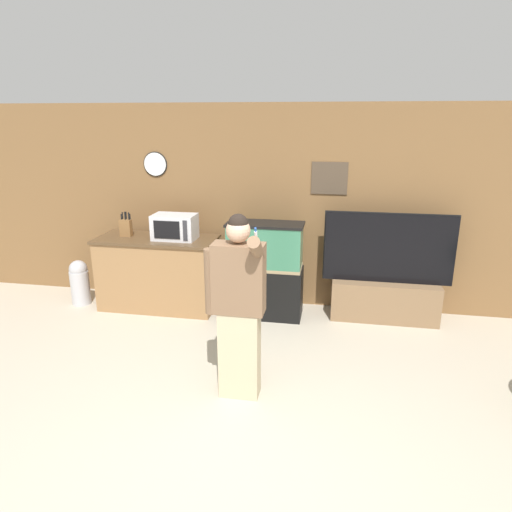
% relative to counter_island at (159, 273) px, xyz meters
% --- Properties ---
extents(ground_plane, '(18.00, 18.00, 0.00)m').
position_rel_counter_island_xyz_m(ground_plane, '(1.64, -2.64, -0.47)').
color(ground_plane, '#B2A893').
extents(wall_back_paneled, '(10.00, 0.08, 2.60)m').
position_rel_counter_island_xyz_m(wall_back_paneled, '(1.64, 0.45, 0.83)').
color(wall_back_paneled, brown).
rests_on(wall_back_paneled, ground_plane).
extents(counter_island, '(1.53, 0.68, 0.94)m').
position_rel_counter_island_xyz_m(counter_island, '(0.00, 0.00, 0.00)').
color(counter_island, olive).
rests_on(counter_island, ground_plane).
extents(microwave, '(0.54, 0.34, 0.32)m').
position_rel_counter_island_xyz_m(microwave, '(0.26, -0.02, 0.63)').
color(microwave, silver).
rests_on(microwave, counter_island).
extents(knife_block, '(0.15, 0.09, 0.32)m').
position_rel_counter_island_xyz_m(knife_block, '(-0.41, 0.01, 0.59)').
color(knife_block, brown).
rests_on(knife_block, counter_island).
extents(aquarium_on_stand, '(0.93, 0.42, 1.21)m').
position_rel_counter_island_xyz_m(aquarium_on_stand, '(1.42, -0.03, 0.13)').
color(aquarium_on_stand, black).
rests_on(aquarium_on_stand, ground_plane).
extents(tv_on_stand, '(1.55, 0.40, 1.35)m').
position_rel_counter_island_xyz_m(tv_on_stand, '(2.90, 0.13, -0.08)').
color(tv_on_stand, brown).
rests_on(tv_on_stand, ground_plane).
extents(person_standing, '(0.53, 0.40, 1.68)m').
position_rel_counter_island_xyz_m(person_standing, '(1.47, -1.78, 0.40)').
color(person_standing, '#BCAD89').
rests_on(person_standing, ground_plane).
extents(trash_bin, '(0.25, 0.25, 0.61)m').
position_rel_counter_island_xyz_m(trash_bin, '(-1.09, -0.10, -0.16)').
color(trash_bin, '#B7B7BC').
rests_on(trash_bin, ground_plane).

